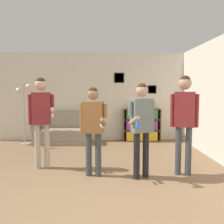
% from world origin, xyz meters
% --- Properties ---
extents(ground_plane, '(20.00, 20.00, 0.00)m').
position_xyz_m(ground_plane, '(0.00, 0.00, 0.00)').
color(ground_plane, '#846647').
extents(wall_back, '(7.50, 0.08, 2.70)m').
position_xyz_m(wall_back, '(0.00, 4.78, 1.35)').
color(wall_back, silver).
rests_on(wall_back, ground_plane).
extents(wall_right, '(0.06, 7.15, 2.70)m').
position_xyz_m(wall_right, '(2.58, 2.38, 1.35)').
color(wall_right, silver).
rests_on(wall_right, ground_plane).
extents(couch, '(1.57, 0.80, 0.91)m').
position_xyz_m(couch, '(-1.17, 4.37, 0.30)').
color(couch, gray).
rests_on(couch, ground_plane).
extents(bookshelf, '(1.14, 0.30, 1.00)m').
position_xyz_m(bookshelf, '(1.24, 4.56, 0.50)').
color(bookshelf, brown).
rests_on(bookshelf, ground_plane).
extents(floor_lamp, '(0.45, 0.28, 1.73)m').
position_xyz_m(floor_lamp, '(-2.16, 4.13, 1.23)').
color(floor_lamp, '#ADA89E').
rests_on(floor_lamp, ground_plane).
extents(person_player_foreground_left, '(0.55, 0.45, 1.80)m').
position_xyz_m(person_player_foreground_left, '(-1.13, 1.95, 1.12)').
color(person_player_foreground_left, '#B7AD99').
rests_on(person_player_foreground_left, ground_plane).
extents(person_player_foreground_center, '(0.49, 0.51, 1.60)m').
position_xyz_m(person_player_foreground_center, '(-0.09, 1.45, 0.98)').
color(person_player_foreground_center, '#3D4247').
rests_on(person_player_foreground_center, ground_plane).
extents(person_watcher_holding_cup, '(0.47, 0.53, 1.67)m').
position_xyz_m(person_watcher_holding_cup, '(0.76, 1.31, 1.03)').
color(person_watcher_holding_cup, black).
rests_on(person_watcher_holding_cup, ground_plane).
extents(person_spectator_near_bookshelf, '(0.48, 0.29, 1.81)m').
position_xyz_m(person_spectator_near_bookshelf, '(1.55, 1.46, 1.13)').
color(person_spectator_near_bookshelf, '#3D4247').
rests_on(person_spectator_near_bookshelf, ground_plane).
extents(bottle_on_floor, '(0.07, 0.07, 0.26)m').
position_xyz_m(bottle_on_floor, '(-1.41, 3.62, 0.10)').
color(bottle_on_floor, black).
rests_on(bottle_on_floor, ground_plane).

